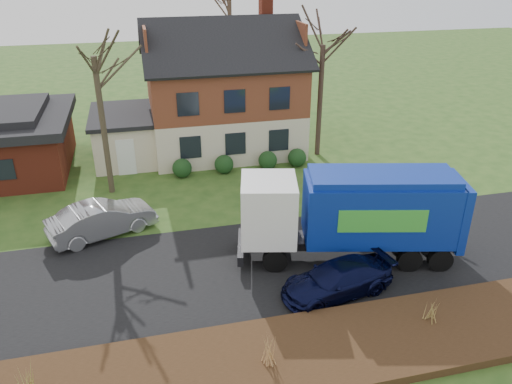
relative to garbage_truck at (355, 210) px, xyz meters
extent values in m
plane|color=#284A18|center=(-4.73, 0.31, -2.18)|extent=(120.00, 120.00, 0.00)
cube|color=black|center=(-4.73, 0.31, -2.17)|extent=(80.00, 7.00, 0.02)
cube|color=black|center=(-4.73, -4.99, -2.03)|extent=(80.00, 3.50, 0.30)
cube|color=beige|center=(-2.73, 14.31, -0.83)|extent=(9.00, 7.50, 2.70)
cube|color=#602E1B|center=(-2.73, 14.31, 1.92)|extent=(9.00, 7.50, 2.80)
cube|color=maroon|center=(0.27, 15.31, 6.28)|extent=(0.70, 0.90, 1.60)
cube|color=beige|center=(-8.93, 13.81, -0.88)|extent=(3.50, 5.50, 2.60)
cube|color=black|center=(-8.93, 13.81, 0.54)|extent=(3.90, 5.90, 0.24)
cylinder|color=black|center=(-3.37, -0.22, -1.70)|extent=(1.02, 0.54, 0.97)
cylinder|color=black|center=(-2.92, 1.70, -1.70)|extent=(1.02, 0.54, 0.97)
cylinder|color=black|center=(1.82, -1.44, -1.70)|extent=(1.02, 0.54, 0.97)
cylinder|color=black|center=(2.27, 0.47, -1.70)|extent=(1.02, 0.54, 0.97)
cylinder|color=black|center=(3.00, -1.72, -1.70)|extent=(1.02, 0.54, 0.97)
cylinder|color=black|center=(3.45, 0.19, -1.70)|extent=(1.02, 0.54, 0.97)
cube|color=black|center=(0.04, -0.01, -1.39)|extent=(8.08, 2.94, 0.33)
cube|color=white|center=(-3.37, 0.79, 0.06)|extent=(2.63, 2.77, 2.52)
cube|color=black|center=(-4.37, 1.03, 0.20)|extent=(0.54, 2.02, 0.84)
cube|color=black|center=(-4.46, 1.05, -1.67)|extent=(0.76, 2.33, 0.42)
cube|color=navy|center=(0.91, -0.21, 0.06)|extent=(6.27, 3.63, 2.52)
cube|color=navy|center=(0.91, -0.21, 1.46)|extent=(5.93, 3.29, 0.28)
cube|color=navy|center=(3.87, -0.91, -0.03)|extent=(0.87, 2.40, 2.71)
cube|color=green|center=(0.50, -1.34, 0.15)|extent=(3.28, 0.81, 0.93)
cube|color=green|center=(1.04, 0.97, 0.15)|extent=(3.28, 0.81, 0.93)
imported|color=#9FA1A7|center=(-10.05, 4.35, -1.41)|extent=(4.95, 3.26, 1.54)
imported|color=black|center=(-1.54, -2.17, -1.56)|extent=(4.55, 2.56, 1.25)
cylinder|color=#403626|center=(-9.78, 8.87, 1.35)|extent=(0.29, 0.29, 7.07)
cylinder|color=#3C2C24|center=(2.70, 11.52, 1.16)|extent=(0.31, 0.31, 6.69)
cylinder|color=#423127|center=(-0.43, 23.50, 2.08)|extent=(0.32, 0.32, 8.52)
cone|color=#9E8F45|center=(-11.73, -4.82, -1.39)|extent=(0.04, 0.04, 0.99)
cone|color=#9E8F45|center=(-11.89, -4.82, -1.39)|extent=(0.04, 0.04, 0.99)
cone|color=#9E8F45|center=(-11.56, -4.82, -1.39)|extent=(0.04, 0.04, 0.99)
cone|color=#9E8F45|center=(-11.73, -4.69, -1.39)|extent=(0.04, 0.04, 0.99)
cone|color=tan|center=(-4.97, -5.29, -1.35)|extent=(0.04, 0.04, 1.07)
cone|color=tan|center=(-5.14, -5.29, -1.35)|extent=(0.04, 0.04, 1.07)
cone|color=tan|center=(-4.80, -5.29, -1.35)|extent=(0.04, 0.04, 1.07)
cone|color=tan|center=(-4.97, -5.15, -1.35)|extent=(0.04, 0.04, 1.07)
cone|color=tan|center=(-4.97, -5.42, -1.35)|extent=(0.04, 0.04, 1.07)
cone|color=#A68B49|center=(0.79, -4.64, -1.46)|extent=(0.04, 0.04, 0.84)
cone|color=#A68B49|center=(0.64, -4.64, -1.46)|extent=(0.04, 0.04, 0.84)
cone|color=#A68B49|center=(0.94, -4.64, -1.46)|extent=(0.04, 0.04, 0.84)
cone|color=#A68B49|center=(0.79, -4.53, -1.46)|extent=(0.04, 0.04, 0.84)
cone|color=#A68B49|center=(0.79, -4.76, -1.46)|extent=(0.04, 0.04, 0.84)
camera|label=1|loc=(-8.01, -16.14, 9.23)|focal=35.00mm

